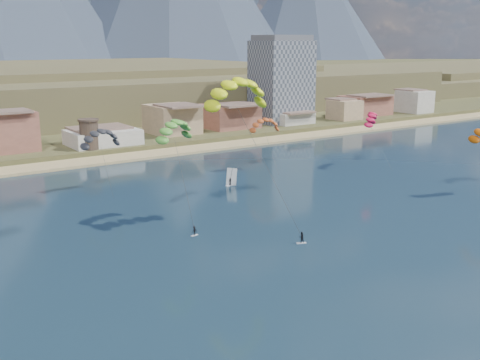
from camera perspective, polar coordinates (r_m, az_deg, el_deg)
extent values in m
plane|color=black|center=(73.36, 14.70, -12.51)|extent=(2400.00, 2400.00, 0.00)
cube|color=tan|center=(159.74, -15.26, 1.72)|extent=(2200.00, 12.00, 0.90)
cube|color=brown|center=(278.31, -15.56, 8.50)|extent=(320.00, 150.00, 15.00)
cube|color=brown|center=(398.08, 17.14, 9.27)|extent=(240.00, 120.00, 8.00)
cube|color=brown|center=(493.52, 22.22, 9.82)|extent=(260.00, 140.00, 12.00)
cone|color=#2A3647|center=(1286.13, 13.78, 16.77)|extent=(320.00, 320.00, 220.00)
cube|color=gray|center=(218.29, 4.12, 9.66)|extent=(20.00, 16.00, 30.00)
cube|color=#59595E|center=(217.80, 4.19, 13.87)|extent=(18.00, 14.40, 2.00)
cylinder|color=#47382D|center=(167.80, -14.70, 4.31)|extent=(5.20, 5.20, 8.00)
cylinder|color=#47382D|center=(167.19, -14.78, 5.76)|extent=(5.82, 5.82, 0.60)
cube|color=silver|center=(93.91, 6.09, -6.21)|extent=(1.68, 1.06, 0.11)
imported|color=black|center=(93.58, 6.10, -5.64)|extent=(1.10, 0.99, 1.86)
cylinder|color=#262626|center=(95.61, 2.81, 1.03)|extent=(0.05, 0.05, 24.65)
cube|color=silver|center=(97.27, -4.53, -5.47)|extent=(1.41, 0.64, 0.09)
imported|color=black|center=(97.01, -4.54, -5.01)|extent=(1.10, 0.75, 1.56)
cylinder|color=#262626|center=(99.59, -5.53, -0.37)|extent=(0.05, 0.05, 16.89)
cylinder|color=#262626|center=(124.76, -12.81, 0.85)|extent=(0.04, 0.04, 12.32)
cylinder|color=#262626|center=(141.38, 3.43, 2.69)|extent=(0.04, 0.04, 12.49)
cylinder|color=#262626|center=(149.60, 13.76, 3.11)|extent=(0.04, 0.04, 13.22)
cube|color=silver|center=(129.98, -0.97, -0.53)|extent=(2.22, 0.69, 0.11)
imported|color=black|center=(129.77, -0.97, -0.17)|extent=(0.79, 0.52, 1.58)
cube|color=white|center=(129.71, -0.84, 0.34)|extent=(0.91, 2.40, 3.78)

